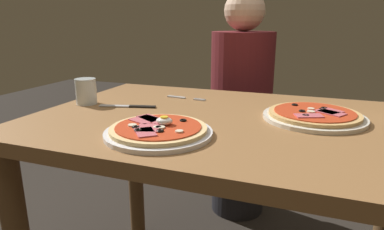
# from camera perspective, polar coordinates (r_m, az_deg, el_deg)

# --- Properties ---
(dining_table) EXTENTS (1.18, 0.80, 0.75)m
(dining_table) POSITION_cam_1_polar(r_m,az_deg,el_deg) (1.06, 5.97, -6.81)
(dining_table) COLOR olive
(dining_table) RESTS_ON ground
(pizza_foreground) EXTENTS (0.28, 0.28, 0.05)m
(pizza_foreground) POSITION_cam_1_polar(r_m,az_deg,el_deg) (0.86, -5.74, -2.63)
(pizza_foreground) COLOR white
(pizza_foreground) RESTS_ON dining_table
(pizza_across_left) EXTENTS (0.30, 0.30, 0.03)m
(pizza_across_left) POSITION_cam_1_polar(r_m,az_deg,el_deg) (1.05, 20.04, -0.08)
(pizza_across_left) COLOR silver
(pizza_across_left) RESTS_ON dining_table
(water_glass_near) EXTENTS (0.07, 0.07, 0.09)m
(water_glass_near) POSITION_cam_1_polar(r_m,az_deg,el_deg) (1.23, -17.65, 3.52)
(water_glass_near) COLOR silver
(water_glass_near) RESTS_ON dining_table
(fork) EXTENTS (0.16, 0.03, 0.00)m
(fork) POSITION_cam_1_polar(r_m,az_deg,el_deg) (1.27, -1.53, 2.95)
(fork) COLOR silver
(fork) RESTS_ON dining_table
(knife) EXTENTS (0.19, 0.07, 0.01)m
(knife) POSITION_cam_1_polar(r_m,az_deg,el_deg) (1.15, -10.27, 1.46)
(knife) COLOR silver
(knife) RESTS_ON dining_table
(diner_person) EXTENTS (0.32, 0.32, 1.18)m
(diner_person) POSITION_cam_1_polar(r_m,az_deg,el_deg) (1.79, 8.25, 0.32)
(diner_person) COLOR black
(diner_person) RESTS_ON ground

